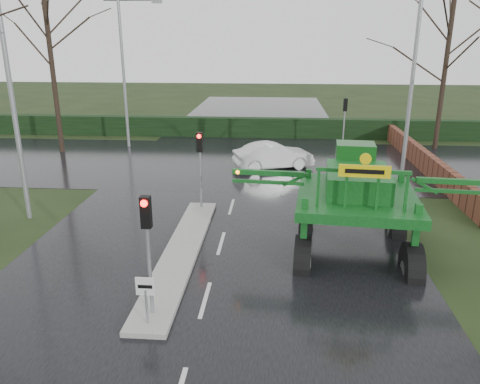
# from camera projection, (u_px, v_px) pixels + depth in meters

# --- Properties ---
(ground) EXTENTS (140.00, 140.00, 0.00)m
(ground) POSITION_uv_depth(u_px,v_px,m) (205.00, 300.00, 13.71)
(ground) COLOR black
(ground) RESTS_ON ground
(road_main) EXTENTS (14.00, 80.00, 0.02)m
(road_main) POSITION_uv_depth(u_px,v_px,m) (235.00, 193.00, 23.18)
(road_main) COLOR black
(road_main) RESTS_ON ground
(road_cross) EXTENTS (80.00, 12.00, 0.02)m
(road_cross) POSITION_uv_depth(u_px,v_px,m) (244.00, 163.00, 28.87)
(road_cross) COLOR black
(road_cross) RESTS_ON ground
(median_island) EXTENTS (1.20, 10.00, 0.16)m
(median_island) POSITION_uv_depth(u_px,v_px,m) (182.00, 252.00, 16.63)
(median_island) COLOR gray
(median_island) RESTS_ON ground
(hedge_row) EXTENTS (44.00, 0.90, 1.50)m
(hedge_row) POSITION_uv_depth(u_px,v_px,m) (251.00, 128.00, 36.21)
(hedge_row) COLOR black
(hedge_row) RESTS_ON ground
(brick_wall) EXTENTS (0.40, 20.00, 1.20)m
(brick_wall) POSITION_uv_depth(u_px,v_px,m) (419.00, 157.00, 27.89)
(brick_wall) COLOR #592D1E
(brick_wall) RESTS_ON ground
(keep_left_sign) EXTENTS (0.50, 0.07, 1.35)m
(keep_left_sign) POSITION_uv_depth(u_px,v_px,m) (146.00, 293.00, 12.06)
(keep_left_sign) COLOR gray
(keep_left_sign) RESTS_ON ground
(traffic_signal_near) EXTENTS (0.26, 0.33, 3.52)m
(traffic_signal_near) POSITION_uv_depth(u_px,v_px,m) (147.00, 231.00, 12.05)
(traffic_signal_near) COLOR gray
(traffic_signal_near) RESTS_ON ground
(traffic_signal_mid) EXTENTS (0.26, 0.33, 3.52)m
(traffic_signal_mid) POSITION_uv_depth(u_px,v_px,m) (200.00, 154.00, 20.10)
(traffic_signal_mid) COLOR gray
(traffic_signal_mid) RESTS_ON ground
(traffic_signal_far) EXTENTS (0.26, 0.33, 3.52)m
(traffic_signal_far) POSITION_uv_depth(u_px,v_px,m) (345.00, 112.00, 31.37)
(traffic_signal_far) COLOR gray
(traffic_signal_far) RESTS_ON ground
(street_light_left_near) EXTENTS (3.85, 0.30, 10.00)m
(street_light_left_near) POSITION_uv_depth(u_px,v_px,m) (16.00, 74.00, 18.14)
(street_light_left_near) COLOR gray
(street_light_left_near) RESTS_ON ground
(street_light_right) EXTENTS (3.85, 0.30, 10.00)m
(street_light_right) POSITION_uv_depth(u_px,v_px,m) (407.00, 67.00, 22.59)
(street_light_right) COLOR gray
(street_light_right) RESTS_ON ground
(street_light_left_far) EXTENTS (3.85, 0.30, 10.00)m
(street_light_left_far) POSITION_uv_depth(u_px,v_px,m) (127.00, 59.00, 31.40)
(street_light_left_far) COLOR gray
(street_light_left_far) RESTS_ON ground
(tree_left_far) EXTENTS (7.70, 7.70, 13.26)m
(tree_left_far) POSITION_uv_depth(u_px,v_px,m) (49.00, 41.00, 29.47)
(tree_left_far) COLOR black
(tree_left_far) RESTS_ON ground
(tree_right_far) EXTENTS (7.00, 7.00, 12.05)m
(tree_right_far) POSITION_uv_depth(u_px,v_px,m) (447.00, 52.00, 30.60)
(tree_right_far) COLOR black
(tree_right_far) RESTS_ON ground
(crop_sprayer) EXTENTS (8.87, 5.88, 4.97)m
(crop_sprayer) POSITION_uv_depth(u_px,v_px,m) (306.00, 196.00, 15.44)
(crop_sprayer) COLOR black
(crop_sprayer) RESTS_ON ground
(white_sedan) EXTENTS (4.89, 3.12, 1.52)m
(white_sedan) POSITION_uv_depth(u_px,v_px,m) (273.00, 169.00, 27.60)
(white_sedan) COLOR silver
(white_sedan) RESTS_ON ground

